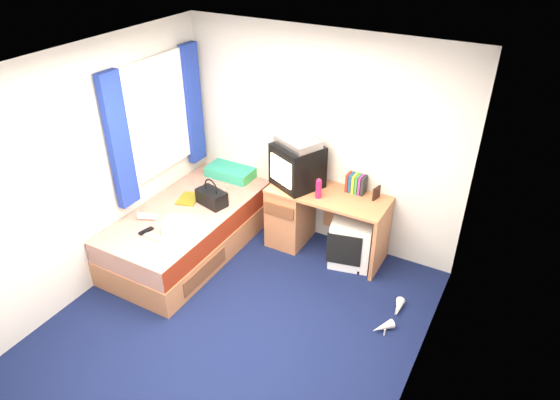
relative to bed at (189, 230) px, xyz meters
The scene contains 20 objects.
ground 1.33m from the bed, 32.46° to the right, with size 3.40×3.40×0.00m, color #0C1438.
room_shell 1.76m from the bed, 32.46° to the right, with size 3.40×3.40×3.40m.
bed is the anchor object (origin of this frame).
pillow 0.94m from the bed, 90.03° to the left, with size 0.57×0.36×0.12m, color #1C82B6.
desk 1.31m from the bed, 34.49° to the left, with size 1.30×0.55×0.75m.
storage_cube 1.80m from the bed, 22.30° to the left, with size 0.43×0.43×0.54m, color white.
crt_tv 1.41m from the bed, 37.38° to the left, with size 0.61×0.59×0.47m.
vcr 1.57m from the bed, 37.48° to the left, with size 0.45×0.32×0.08m, color #B6B5B8.
book_row 1.91m from the bed, 29.61° to the left, with size 0.20×0.13×0.20m.
picture_frame 2.10m from the bed, 25.41° to the left, with size 0.02×0.12×0.14m, color black.
pink_water_bottle 1.53m from the bed, 24.98° to the left, with size 0.06×0.06×0.20m, color #D01D51.
aerosol_can 1.52m from the bed, 33.86° to the left, with size 0.05×0.05×0.17m, color white.
handbag 0.46m from the bed, 50.82° to the left, with size 0.38×0.27×0.31m.
towel 0.51m from the bed, 61.09° to the right, with size 0.31×0.26×0.10m, color white.
magazine 0.35m from the bed, 123.34° to the left, with size 0.21×0.28×0.01m, color yellow.
water_bottle 0.53m from the bed, 123.67° to the right, with size 0.07×0.07×0.20m, color silver.
colour_swatch_fan 0.66m from the bed, 86.36° to the right, with size 0.22×0.06×0.01m, color yellow.
remote_control 0.62m from the bed, 99.86° to the right, with size 0.05×0.16×0.02m, color black.
window_assembly 1.25m from the bed, 155.84° to the left, with size 0.11×1.42×1.40m.
white_heels 2.37m from the bed, ahead, with size 0.21×0.56×0.09m.
Camera 1 is at (2.02, -2.83, 3.43)m, focal length 32.00 mm.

